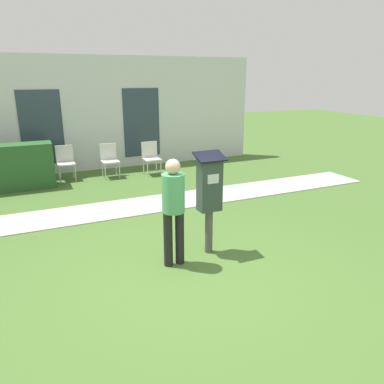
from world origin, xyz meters
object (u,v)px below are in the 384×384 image
(person_standing, at_px, (173,204))
(outdoor_chair_right, at_px, (151,155))
(parking_meter, at_px, (209,190))
(outdoor_chair_middle, at_px, (109,158))
(outdoor_chair_left, at_px, (65,160))

(person_standing, bearing_deg, outdoor_chair_right, 75.61)
(parking_meter, distance_m, outdoor_chair_middle, 5.24)
(parking_meter, bearing_deg, outdoor_chair_middle, 94.31)
(outdoor_chair_middle, bearing_deg, person_standing, -105.59)
(outdoor_chair_left, bearing_deg, parking_meter, -75.52)
(person_standing, height_order, outdoor_chair_right, person_standing)
(person_standing, bearing_deg, parking_meter, 13.44)
(parking_meter, xyz_separation_m, person_standing, (-0.64, -0.15, -0.09))
(outdoor_chair_middle, height_order, outdoor_chair_right, same)
(outdoor_chair_right, bearing_deg, parking_meter, -77.80)
(person_standing, height_order, outdoor_chair_middle, person_standing)
(parking_meter, xyz_separation_m, outdoor_chair_middle, (-0.39, 5.20, -0.49))
(parking_meter, height_order, outdoor_chair_right, parking_meter)
(parking_meter, distance_m, outdoor_chair_left, 5.64)
(person_standing, relative_size, outdoor_chair_middle, 1.76)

